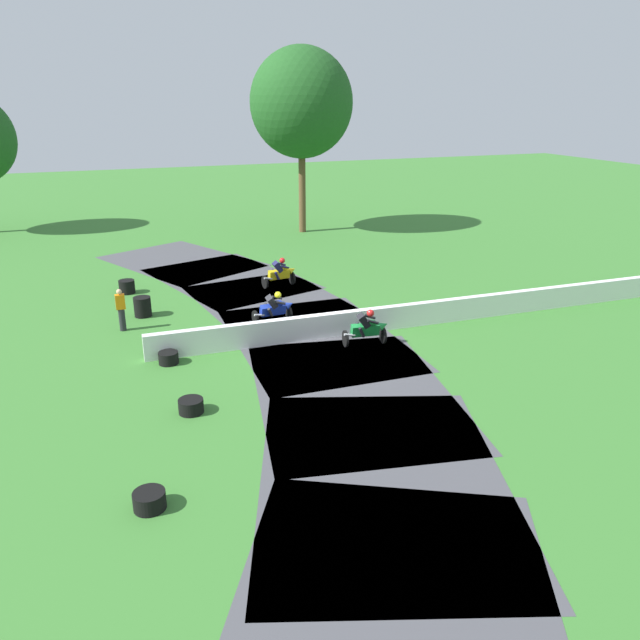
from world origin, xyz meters
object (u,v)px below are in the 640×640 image
object	(u,v)px
tire_stack_mid_b	(168,358)
tire_stack_extra_a	(127,287)
tire_stack_near	(149,500)
track_marshal	(121,310)
motorcycle_lead_green	(367,328)
tire_stack_mid_a	(191,406)
motorcycle_chase_blue	(275,308)
tire_stack_far	(143,307)
motorcycle_trailing_yellow	(280,273)

from	to	relation	value
tire_stack_mid_b	tire_stack_extra_a	bearing A→B (deg)	94.52
tire_stack_near	track_marshal	size ratio (longest dim) A/B	0.43
motorcycle_lead_green	tire_stack_mid_b	size ratio (longest dim) A/B	2.59
tire_stack_mid_a	tire_stack_mid_b	distance (m)	3.66
track_marshal	motorcycle_chase_blue	bearing A→B (deg)	-12.88
tire_stack_mid_a	track_marshal	xyz separation A→B (m)	(-1.32, 7.40, 0.62)
tire_stack_mid_b	tire_stack_extra_a	xyz separation A→B (m)	(-0.68, 8.56, 0.10)
tire_stack_near	tire_stack_extra_a	size ratio (longest dim) A/B	1.01
tire_stack_near	tire_stack_far	xyz separation A→B (m)	(1.12, 12.78, 0.20)
motorcycle_trailing_yellow	tire_stack_mid_a	xyz separation A→B (m)	(-5.98, -10.78, -0.46)
motorcycle_chase_blue	tire_stack_far	bearing A→B (deg)	150.64
tire_stack_mid_a	tire_stack_extra_a	bearing A→B (deg)	93.77
motorcycle_lead_green	tire_stack_mid_b	distance (m)	6.90
tire_stack_mid_b	tire_stack_far	world-z (taller)	tire_stack_far
tire_stack_mid_a	track_marshal	size ratio (longest dim) A/B	0.43
motorcycle_lead_green	tire_stack_near	xyz separation A→B (m)	(-8.26, -6.78, -0.45)
motorcycle_chase_blue	tire_stack_near	bearing A→B (deg)	-120.12
tire_stack_far	motorcycle_lead_green	bearing A→B (deg)	-40.00
tire_stack_mid_b	tire_stack_far	xyz separation A→B (m)	(-0.32, 5.12, 0.20)
motorcycle_lead_green	motorcycle_chase_blue	world-z (taller)	motorcycle_lead_green
tire_stack_near	tire_stack_extra_a	world-z (taller)	tire_stack_extra_a
tire_stack_near	tire_stack_far	distance (m)	12.83
motorcycle_lead_green	tire_stack_mid_b	xyz separation A→B (m)	(-6.83, 0.88, -0.45)
tire_stack_extra_a	track_marshal	distance (m)	4.87
tire_stack_mid_b	track_marshal	bearing A→B (deg)	107.69
motorcycle_lead_green	track_marshal	distance (m)	9.26
motorcycle_lead_green	track_marshal	size ratio (longest dim) A/B	1.05
motorcycle_lead_green	motorcycle_trailing_yellow	bearing A→B (deg)	95.19
track_marshal	tire_stack_mid_b	bearing A→B (deg)	-72.31
tire_stack_extra_a	tire_stack_far	bearing A→B (deg)	-84.04
tire_stack_near	tire_stack_mid_b	bearing A→B (deg)	79.39
motorcycle_trailing_yellow	tire_stack_mid_b	size ratio (longest dim) A/B	2.55
tire_stack_extra_a	motorcycle_trailing_yellow	bearing A→B (deg)	-11.97
motorcycle_lead_green	track_marshal	xyz separation A→B (m)	(-8.02, 4.61, 0.16)
motorcycle_trailing_yellow	track_marshal	xyz separation A→B (m)	(-7.30, -3.38, 0.16)
tire_stack_near	tire_stack_mid_b	world-z (taller)	same
tire_stack_far	tire_stack_mid_b	bearing A→B (deg)	-86.45
motorcycle_trailing_yellow	tire_stack_extra_a	xyz separation A→B (m)	(-6.78, 1.44, -0.36)
motorcycle_chase_blue	tire_stack_mid_b	bearing A→B (deg)	-151.04
motorcycle_chase_blue	tire_stack_mid_a	bearing A→B (deg)	-125.14
tire_stack_near	tire_stack_extra_a	bearing A→B (deg)	87.33
motorcycle_chase_blue	track_marshal	size ratio (longest dim) A/B	1.03
tire_stack_near	track_marshal	bearing A→B (deg)	88.78
tire_stack_mid_a	tire_stack_mid_b	xyz separation A→B (m)	(-0.13, 3.66, 0.00)
motorcycle_trailing_yellow	tire_stack_near	xyz separation A→B (m)	(-7.54, -14.78, -0.46)
tire_stack_far	tire_stack_extra_a	xyz separation A→B (m)	(-0.36, 3.44, -0.10)
motorcycle_lead_green	tire_stack_extra_a	world-z (taller)	motorcycle_lead_green
motorcycle_trailing_yellow	tire_stack_far	xyz separation A→B (m)	(-6.42, -2.00, -0.26)
motorcycle_trailing_yellow	tire_stack_far	bearing A→B (deg)	-162.72
motorcycle_lead_green	motorcycle_trailing_yellow	world-z (taller)	motorcycle_trailing_yellow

